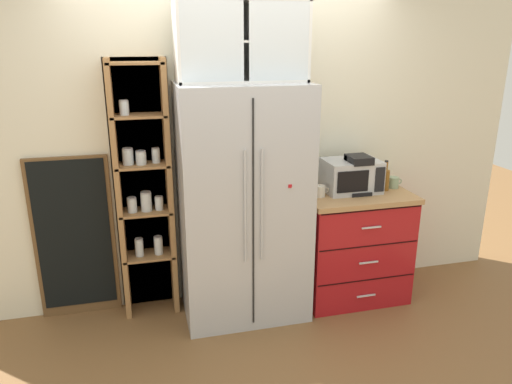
# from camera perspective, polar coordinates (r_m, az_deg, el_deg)

# --- Properties ---
(ground_plane) EXTENTS (10.64, 10.64, 0.00)m
(ground_plane) POSITION_cam_1_polar(r_m,az_deg,el_deg) (4.02, -1.28, -13.99)
(ground_plane) COLOR brown
(wall_back_cream) EXTENTS (4.95, 0.10, 2.55)m
(wall_back_cream) POSITION_cam_1_polar(r_m,az_deg,el_deg) (3.90, -2.75, 5.31)
(wall_back_cream) COLOR silver
(wall_back_cream) RESTS_ON ground
(refrigerator) EXTENTS (0.95, 0.65, 1.82)m
(refrigerator) POSITION_cam_1_polar(r_m,az_deg,el_deg) (3.66, -1.52, -1.47)
(refrigerator) COLOR #B7BABF
(refrigerator) RESTS_ON ground
(pantry_shelf_column) EXTENTS (0.46, 0.27, 1.99)m
(pantry_shelf_column) POSITION_cam_1_polar(r_m,az_deg,el_deg) (3.78, -13.16, 0.42)
(pantry_shelf_column) COLOR brown
(pantry_shelf_column) RESTS_ON ground
(counter_cabinet) EXTENTS (0.88, 0.62, 0.92)m
(counter_cabinet) POSITION_cam_1_polar(r_m,az_deg,el_deg) (4.14, 11.35, -6.13)
(counter_cabinet) COLOR #A8161C
(counter_cabinet) RESTS_ON ground
(microwave) EXTENTS (0.44, 0.33, 0.26)m
(microwave) POSITION_cam_1_polar(r_m,az_deg,el_deg) (3.97, 11.22, 1.92)
(microwave) COLOR #B7BABF
(microwave) RESTS_ON counter_cabinet
(coffee_maker) EXTENTS (0.17, 0.20, 0.31)m
(coffee_maker) POSITION_cam_1_polar(r_m,az_deg,el_deg) (3.94, 11.84, 2.13)
(coffee_maker) COLOR black
(coffee_maker) RESTS_ON counter_cabinet
(mug_sage) EXTENTS (0.12, 0.09, 0.09)m
(mug_sage) POSITION_cam_1_polar(r_m,az_deg,el_deg) (4.16, 16.00, 1.11)
(mug_sage) COLOR #8CA37F
(mug_sage) RESTS_ON counter_cabinet
(mug_cream) EXTENTS (0.12, 0.09, 0.09)m
(mug_cream) POSITION_cam_1_polar(r_m,az_deg,el_deg) (3.81, 7.59, 0.11)
(mug_cream) COLOR silver
(mug_cream) RESTS_ON counter_cabinet
(bottle_amber) EXTENTS (0.07, 0.07, 0.25)m
(bottle_amber) POSITION_cam_1_polar(r_m,az_deg,el_deg) (4.06, 15.09, 1.68)
(bottle_amber) COLOR brown
(bottle_amber) RESTS_ON counter_cabinet
(bottle_cobalt) EXTENTS (0.07, 0.07, 0.27)m
(bottle_cobalt) POSITION_cam_1_polar(r_m,az_deg,el_deg) (3.91, 12.06, 1.43)
(bottle_cobalt) COLOR navy
(bottle_cobalt) RESTS_ON counter_cabinet
(upper_cabinet) EXTENTS (0.91, 0.32, 0.55)m
(upper_cabinet) POSITION_cam_1_polar(r_m,az_deg,el_deg) (3.50, -1.86, 17.43)
(upper_cabinet) COLOR silver
(upper_cabinet) RESTS_ON refrigerator
(chalkboard_menu) EXTENTS (0.60, 0.04, 1.29)m
(chalkboard_menu) POSITION_cam_1_polar(r_m,az_deg,el_deg) (3.97, -20.73, -5.09)
(chalkboard_menu) COLOR brown
(chalkboard_menu) RESTS_ON ground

